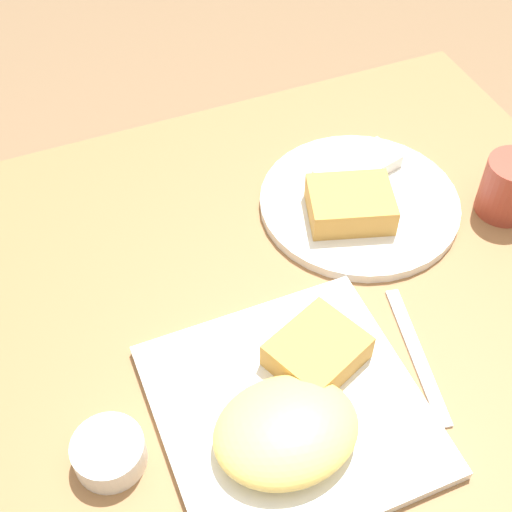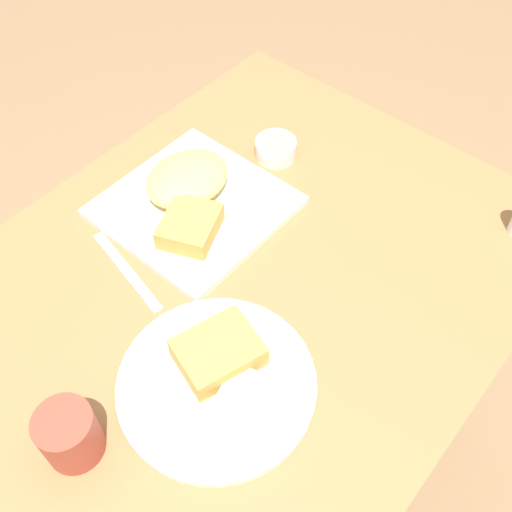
{
  "view_description": "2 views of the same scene",
  "coord_description": "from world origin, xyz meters",
  "px_view_note": "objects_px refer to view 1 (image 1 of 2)",
  "views": [
    {
      "loc": [
        -0.23,
        -0.5,
        1.48
      ],
      "look_at": [
        -0.01,
        0.04,
        0.81
      ],
      "focal_mm": 50.0,
      "sensor_mm": 36.0,
      "label": 1
    },
    {
      "loc": [
        0.42,
        0.38,
        1.54
      ],
      "look_at": [
        -0.02,
        0.01,
        0.81
      ],
      "focal_mm": 42.0,
      "sensor_mm": 36.0,
      "label": 2
    }
  ],
  "objects_px": {
    "plate_oval_far": "(357,200)",
    "butter_knife": "(417,354)",
    "plate_square_near": "(293,409)",
    "sauce_ramekin": "(109,452)",
    "coffee_mug": "(509,187)"
  },
  "relations": [
    {
      "from": "plate_oval_far",
      "to": "sauce_ramekin",
      "type": "xyz_separation_m",
      "value": [
        -0.41,
        -0.24,
        0.0
      ]
    },
    {
      "from": "plate_square_near",
      "to": "plate_oval_far",
      "type": "bearing_deg",
      "value": 50.62
    },
    {
      "from": "plate_square_near",
      "to": "sauce_ramekin",
      "type": "bearing_deg",
      "value": 171.91
    },
    {
      "from": "plate_square_near",
      "to": "coffee_mug",
      "type": "height_order",
      "value": "coffee_mug"
    },
    {
      "from": "plate_square_near",
      "to": "coffee_mug",
      "type": "bearing_deg",
      "value": 24.61
    },
    {
      "from": "butter_knife",
      "to": "plate_oval_far",
      "type": "bearing_deg",
      "value": 0.62
    },
    {
      "from": "sauce_ramekin",
      "to": "plate_oval_far",
      "type": "bearing_deg",
      "value": 29.79
    },
    {
      "from": "sauce_ramekin",
      "to": "butter_knife",
      "type": "height_order",
      "value": "sauce_ramekin"
    },
    {
      "from": "plate_oval_far",
      "to": "coffee_mug",
      "type": "relative_size",
      "value": 3.29
    },
    {
      "from": "coffee_mug",
      "to": "plate_square_near",
      "type": "bearing_deg",
      "value": -155.39
    },
    {
      "from": "plate_square_near",
      "to": "butter_knife",
      "type": "distance_m",
      "value": 0.17
    },
    {
      "from": "plate_square_near",
      "to": "sauce_ramekin",
      "type": "distance_m",
      "value": 0.2
    },
    {
      "from": "plate_oval_far",
      "to": "butter_knife",
      "type": "height_order",
      "value": "plate_oval_far"
    },
    {
      "from": "plate_square_near",
      "to": "coffee_mug",
      "type": "xyz_separation_m",
      "value": [
        0.4,
        0.18,
        0.02
      ]
    },
    {
      "from": "butter_knife",
      "to": "coffee_mug",
      "type": "distance_m",
      "value": 0.29
    }
  ]
}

